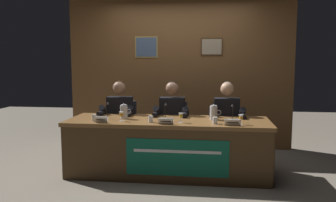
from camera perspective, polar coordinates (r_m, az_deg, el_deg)
The scene contains 23 objects.
ground_plane at distance 4.81m, azimuth 0.00°, elevation -11.79°, with size 12.00×12.00×0.00m, color gray.
wall_back_panelled at distance 6.08m, azimuth 1.81°, elevation 4.63°, with size 3.88×0.14×2.60m.
conference_table at distance 4.57m, azimuth -0.13°, elevation -6.24°, with size 2.68×0.87×0.74m.
chair_left at distance 5.43m, azimuth -7.54°, elevation -4.95°, with size 0.44×0.45×0.89m.
panelist_left at distance 5.19m, azimuth -8.14°, elevation -2.41°, with size 0.51×0.48×1.22m.
nameplate_left at distance 4.47m, azimuth -10.93°, elevation -3.02°, with size 0.16×0.06×0.08m.
juice_glass_left at distance 4.53m, azimuth -7.67°, elevation -2.24°, with size 0.06×0.06×0.12m.
water_cup_left at distance 4.61m, azimuth -12.05°, elevation -2.77°, with size 0.06×0.06×0.08m.
microphone_left at distance 4.72m, azimuth -10.13°, elevation -2.07°, with size 0.06×0.17×0.22m.
chair_center at distance 5.29m, azimuth 0.84°, elevation -5.21°, with size 0.44×0.45×0.89m.
panelist_center at distance 5.04m, azimuth 0.60°, elevation -2.61°, with size 0.51×0.48×1.22m.
nameplate_center at distance 4.28m, azimuth -0.37°, elevation -3.33°, with size 0.19×0.06×0.08m.
juice_glass_center at distance 4.39m, azimuth 2.14°, elevation -2.47°, with size 0.06×0.06×0.12m.
water_cup_center at distance 4.42m, azimuth -2.86°, elevation -3.06°, with size 0.06×0.06×0.08m.
microphone_center at distance 4.52m, azimuth -0.50°, elevation -2.36°, with size 0.06×0.17×0.22m.
chair_right at distance 5.26m, azimuth 9.50°, elevation -5.37°, with size 0.44×0.45×0.89m.
panelist_right at distance 5.01m, azimuth 9.65°, elevation -2.76°, with size 0.51×0.48×1.22m.
nameplate_right at distance 4.28m, azimuth 10.56°, elevation -3.45°, with size 0.19×0.06×0.08m.
juice_glass_right at distance 4.35m, azimuth 11.89°, elevation -2.71°, with size 0.06×0.06×0.12m.
water_cup_right at distance 4.36m, azimuth 7.75°, elevation -3.24°, with size 0.06×0.06×0.08m.
microphone_right at distance 4.49m, azimuth 10.58°, elevation -2.53°, with size 0.06×0.17×0.22m.
water_pitcher_left_side at distance 4.72m, azimuth -7.27°, elevation -1.77°, with size 0.15×0.10×0.21m.
water_pitcher_right_side at distance 4.64m, azimuth 7.53°, elevation -1.91°, with size 0.15×0.10×0.21m.
Camera 1 is at (0.57, -4.52, 1.54)m, focal length 37.04 mm.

